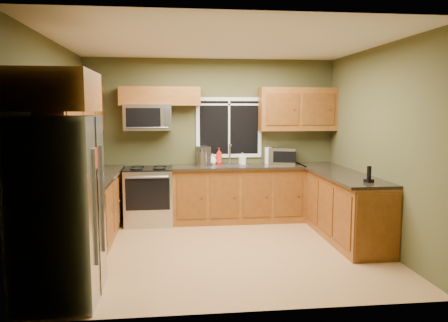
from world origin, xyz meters
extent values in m
plane|color=#AE814C|center=(0.00, 0.00, 0.00)|extent=(4.20, 4.20, 0.00)
plane|color=white|center=(0.00, 0.00, 2.70)|extent=(4.20, 4.20, 0.00)
plane|color=#474927|center=(0.00, 1.80, 1.35)|extent=(4.20, 0.00, 4.20)
plane|color=#474927|center=(0.00, -1.80, 1.35)|extent=(4.20, 0.00, 4.20)
plane|color=#474927|center=(-2.10, 0.00, 1.35)|extent=(0.00, 3.60, 3.60)
plane|color=#474927|center=(2.10, 0.00, 1.35)|extent=(0.00, 3.60, 3.60)
cube|color=white|center=(0.30, 1.79, 1.55)|extent=(1.12, 0.03, 1.02)
cube|color=black|center=(0.30, 1.78, 1.55)|extent=(1.00, 0.01, 0.90)
cube|color=white|center=(0.30, 1.77, 1.55)|extent=(0.03, 0.01, 0.90)
cube|color=white|center=(0.30, 1.77, 1.94)|extent=(1.00, 0.01, 0.03)
cube|color=brown|center=(-1.80, 0.48, 0.45)|extent=(0.60, 2.65, 0.90)
cube|color=black|center=(-1.78, 0.48, 0.92)|extent=(0.65, 2.65, 0.04)
cube|color=brown|center=(0.42, 1.50, 0.45)|extent=(2.17, 0.60, 0.90)
cube|color=black|center=(0.42, 1.48, 0.92)|extent=(2.17, 0.65, 0.04)
cube|color=brown|center=(1.80, 0.55, 0.45)|extent=(0.60, 2.50, 0.90)
cube|color=brown|center=(1.80, -0.71, 0.45)|extent=(0.56, 0.02, 0.82)
cube|color=black|center=(1.78, 0.55, 0.92)|extent=(0.65, 2.50, 0.04)
cube|color=brown|center=(-1.94, 0.48, 1.86)|extent=(0.33, 2.65, 0.72)
cube|color=brown|center=(-0.85, 1.64, 2.07)|extent=(1.30, 0.33, 0.30)
cube|color=brown|center=(1.45, 1.64, 1.86)|extent=(1.30, 0.33, 0.72)
cube|color=brown|center=(-1.74, -1.30, 2.03)|extent=(0.72, 0.90, 0.38)
cube|color=#B7B7BC|center=(-1.74, -1.30, 0.90)|extent=(0.72, 0.90, 1.80)
cube|color=slate|center=(-1.37, -1.50, 0.95)|extent=(0.03, 0.04, 1.10)
cube|color=slate|center=(-1.37, -1.10, 0.95)|extent=(0.03, 0.04, 1.10)
cube|color=black|center=(-1.38, -1.30, 0.90)|extent=(0.01, 0.02, 1.78)
cube|color=red|center=(-1.37, -1.40, 1.40)|extent=(0.01, 0.14, 0.20)
cube|color=#B7B7BC|center=(-1.05, 1.48, 0.45)|extent=(0.76, 0.65, 0.90)
cube|color=black|center=(-1.05, 1.48, 0.91)|extent=(0.76, 0.64, 0.03)
cube|color=black|center=(-1.05, 1.15, 0.55)|extent=(0.68, 0.02, 0.50)
cylinder|color=slate|center=(-1.05, 1.12, 0.82)|extent=(0.64, 0.04, 0.04)
cylinder|color=black|center=(-1.23, 1.33, 0.93)|extent=(0.20, 0.20, 0.01)
cylinder|color=black|center=(-0.87, 1.33, 0.93)|extent=(0.20, 0.20, 0.01)
cylinder|color=black|center=(-1.23, 1.61, 0.93)|extent=(0.20, 0.20, 0.01)
cylinder|color=black|center=(-0.87, 1.61, 0.93)|extent=(0.20, 0.20, 0.01)
cube|color=#B7B7BC|center=(-1.05, 1.61, 1.73)|extent=(0.76, 0.38, 0.42)
cube|color=black|center=(-1.11, 1.42, 1.73)|extent=(0.54, 0.01, 0.30)
cube|color=slate|center=(-0.74, 1.42, 1.73)|extent=(0.10, 0.01, 0.30)
cylinder|color=slate|center=(-1.05, 1.40, 1.57)|extent=(0.66, 0.02, 0.02)
cube|color=slate|center=(0.30, 1.48, 0.94)|extent=(0.60, 0.42, 0.02)
cylinder|color=#B7B7BC|center=(0.30, 1.68, 1.11)|extent=(0.03, 0.03, 0.34)
cylinder|color=#B7B7BC|center=(0.30, 1.60, 1.27)|extent=(0.03, 0.18, 0.03)
cube|color=#B7B7BC|center=(1.18, 1.57, 1.08)|extent=(0.51, 0.43, 0.28)
cube|color=black|center=(1.18, 1.40, 1.08)|extent=(0.37, 0.11, 0.19)
cube|color=slate|center=(-0.15, 1.65, 1.09)|extent=(0.25, 0.27, 0.30)
cylinder|color=black|center=(-0.15, 1.57, 1.02)|extent=(0.14, 0.14, 0.16)
cylinder|color=#B7B7BC|center=(-0.19, 1.44, 1.06)|extent=(0.19, 0.19, 0.23)
cone|color=black|center=(-0.19, 1.44, 1.19)|extent=(0.13, 0.13, 0.06)
cylinder|color=white|center=(0.95, 1.63, 1.08)|extent=(0.13, 0.13, 0.28)
cylinder|color=slate|center=(0.95, 1.63, 1.23)|extent=(0.02, 0.02, 0.04)
imported|color=red|center=(0.12, 1.70, 1.08)|extent=(0.14, 0.14, 0.28)
imported|color=white|center=(0.50, 1.62, 1.04)|extent=(0.11, 0.11, 0.19)
imported|color=white|center=(0.00, 1.64, 1.03)|extent=(0.17, 0.17, 0.18)
cube|color=black|center=(1.82, -0.37, 0.96)|extent=(0.11, 0.11, 0.04)
cube|color=black|center=(1.82, -0.37, 1.06)|extent=(0.05, 0.04, 0.17)
camera|label=1|loc=(-0.63, -5.59, 1.86)|focal=35.00mm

